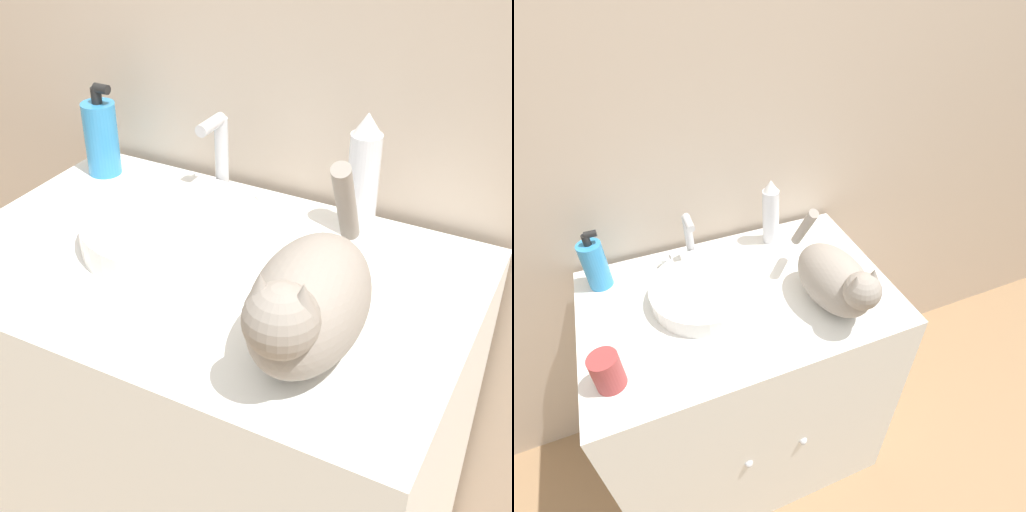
# 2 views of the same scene
# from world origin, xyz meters

# --- Properties ---
(vanity_cabinet) EXTENTS (0.83, 0.56, 0.82)m
(vanity_cabinet) POSITION_xyz_m (0.00, 0.27, 0.41)
(vanity_cabinet) COLOR white
(vanity_cabinet) RESTS_ON ground_plane
(sink_basin) EXTENTS (0.30, 0.30, 0.05)m
(sink_basin) POSITION_xyz_m (-0.08, 0.30, 0.84)
(sink_basin) COLOR white
(sink_basin) RESTS_ON vanity_cabinet
(faucet) EXTENTS (0.18, 0.08, 0.17)m
(faucet) POSITION_xyz_m (-0.08, 0.46, 0.89)
(faucet) COLOR silver
(faucet) RESTS_ON vanity_cabinet
(cat) EXTENTS (0.17, 0.36, 0.22)m
(cat) POSITION_xyz_m (0.23, 0.15, 0.90)
(cat) COLOR gray
(cat) RESTS_ON vanity_cabinet
(soap_bottle) EXTENTS (0.06, 0.06, 0.18)m
(soap_bottle) POSITION_xyz_m (-0.34, 0.46, 0.89)
(soap_bottle) COLOR #338CCC
(soap_bottle) RESTS_ON vanity_cabinet
(spray_bottle) EXTENTS (0.05, 0.05, 0.21)m
(spray_bottle) POSITION_xyz_m (0.18, 0.47, 0.92)
(spray_bottle) COLOR silver
(spray_bottle) RESTS_ON vanity_cabinet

